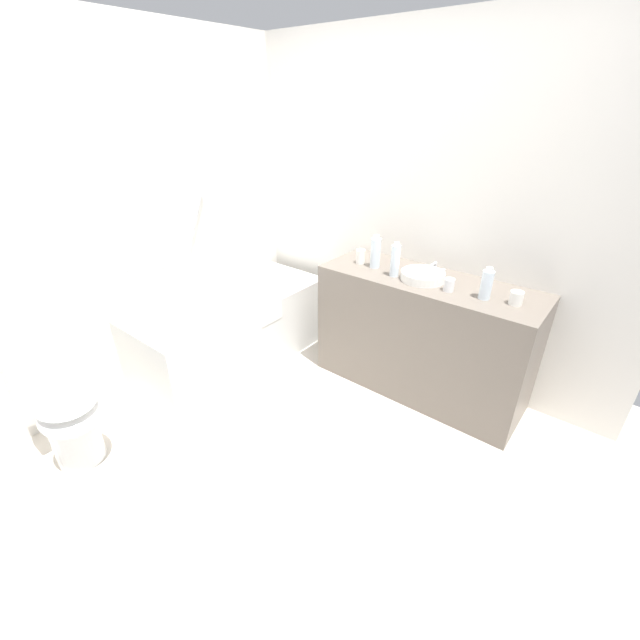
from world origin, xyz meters
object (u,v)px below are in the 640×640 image
object	(u,v)px
water_bottle_1	(376,253)
drinking_glass_0	(516,298)
drinking_glass_2	(360,257)
toilet_paper_roll	(39,478)
water_bottle_2	(395,260)
drinking_glass_1	(449,285)
sink_faucet	(434,268)
water_bottle_0	(486,284)
bathtub	(232,327)
sink_basin	(423,276)
toilet	(64,410)

from	to	relation	value
water_bottle_1	drinking_glass_0	bearing A→B (deg)	-90.22
drinking_glass_2	toilet_paper_roll	world-z (taller)	drinking_glass_2
water_bottle_2	drinking_glass_1	bearing A→B (deg)	-90.86
toilet_paper_roll	sink_faucet	bearing A→B (deg)	-27.15
drinking_glass_2	toilet_paper_roll	distance (m)	2.38
water_bottle_0	water_bottle_1	distance (m)	0.79
water_bottle_0	water_bottle_2	world-z (taller)	water_bottle_2
drinking_glass_0	toilet_paper_roll	bearing A→B (deg)	140.23
water_bottle_2	toilet_paper_roll	world-z (taller)	water_bottle_2
bathtub	sink_basin	xyz separation A→B (m)	(0.57, -1.30, 0.59)
water_bottle_0	drinking_glass_0	size ratio (longest dim) A/B	2.45
water_bottle_0	water_bottle_1	bearing A→B (deg)	87.26
sink_basin	water_bottle_2	world-z (taller)	water_bottle_2
sink_basin	water_bottle_1	xyz separation A→B (m)	(0.00, 0.37, 0.08)
drinking_glass_0	toilet_paper_roll	xyz separation A→B (m)	(-2.11, 1.76, -0.85)
drinking_glass_1	toilet_paper_roll	size ratio (longest dim) A/B	0.72
water_bottle_1	drinking_glass_1	bearing A→B (deg)	-96.28
water_bottle_0	water_bottle_1	xyz separation A→B (m)	(0.04, 0.79, 0.02)
drinking_glass_2	toilet	bearing A→B (deg)	158.63
sink_basin	toilet_paper_roll	world-z (taller)	sink_basin
water_bottle_0	bathtub	bearing A→B (deg)	107.53
toilet_paper_roll	sink_basin	bearing A→B (deg)	-29.04
drinking_glass_2	drinking_glass_1	bearing A→B (deg)	-95.55
drinking_glass_1	drinking_glass_0	bearing A→B (deg)	-81.10
toilet	sink_faucet	bearing A→B (deg)	59.97
toilet_paper_roll	toilet	bearing A→B (deg)	14.49
sink_basin	drinking_glass_2	bearing A→B (deg)	88.87
bathtub	sink_basin	world-z (taller)	bathtub
water_bottle_2	drinking_glass_0	distance (m)	0.77
sink_faucet	drinking_glass_1	size ratio (longest dim) A/B	1.91
drinking_glass_0	sink_faucet	bearing A→B (deg)	73.58
bathtub	water_bottle_2	world-z (taller)	bathtub
water_bottle_0	drinking_glass_1	world-z (taller)	water_bottle_0
water_bottle_0	drinking_glass_1	size ratio (longest dim) A/B	2.47
water_bottle_2	drinking_glass_1	xyz separation A→B (m)	(-0.01, -0.39, -0.07)
sink_faucet	water_bottle_1	world-z (taller)	water_bottle_1
toilet	sink_basin	distance (m)	2.30
bathtub	sink_basin	bearing A→B (deg)	-66.14
sink_faucet	drinking_glass_0	xyz separation A→B (m)	(-0.17, -0.59, 0.01)
toilet	sink_basin	size ratio (longest dim) A/B	2.56
water_bottle_0	water_bottle_2	xyz separation A→B (m)	(-0.02, 0.60, 0.02)
toilet	drinking_glass_2	distance (m)	2.10
drinking_glass_2	toilet_paper_roll	size ratio (longest dim) A/B	0.92
sink_faucet	drinking_glass_0	distance (m)	0.61
water_bottle_0	toilet_paper_roll	xyz separation A→B (m)	(-2.08, 1.59, -0.90)
toilet	toilet_paper_roll	size ratio (longest dim) A/B	6.59
toilet	water_bottle_1	size ratio (longest dim) A/B	3.13
toilet_paper_roll	water_bottle_2	bearing A→B (deg)	-25.66
sink_basin	drinking_glass_1	size ratio (longest dim) A/B	3.56
water_bottle_2	drinking_glass_0	bearing A→B (deg)	-85.99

